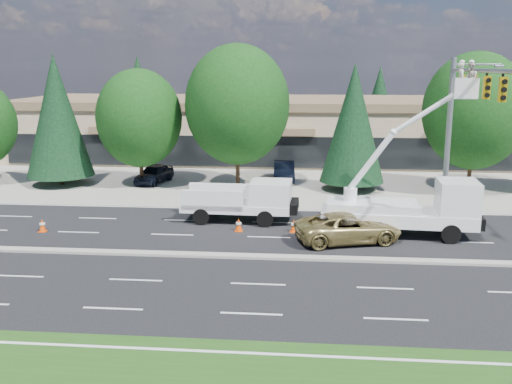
# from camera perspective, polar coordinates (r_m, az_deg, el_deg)

# --- Properties ---
(ground) EXTENTS (140.00, 140.00, 0.00)m
(ground) POSITION_cam_1_polar(r_m,az_deg,el_deg) (26.03, 0.81, -6.61)
(ground) COLOR black
(ground) RESTS_ON ground
(concrete_apron) EXTENTS (140.00, 22.00, 0.01)m
(concrete_apron) POSITION_cam_1_polar(r_m,az_deg,el_deg) (45.38, 2.70, 1.68)
(concrete_apron) COLOR gray
(concrete_apron) RESTS_ON ground
(road_median) EXTENTS (120.00, 0.55, 0.12)m
(road_median) POSITION_cam_1_polar(r_m,az_deg,el_deg) (26.02, 0.81, -6.49)
(road_median) COLOR gray
(road_median) RESTS_ON ground
(strip_mall) EXTENTS (50.40, 15.40, 5.50)m
(strip_mall) POSITION_cam_1_polar(r_m,az_deg,el_deg) (54.83, 3.17, 6.53)
(strip_mall) COLOR tan
(strip_mall) RESTS_ON ground
(tree_front_b) EXTENTS (4.76, 4.76, 9.39)m
(tree_front_b) POSITION_cam_1_polar(r_m,az_deg,el_deg) (43.50, -19.28, 7.22)
(tree_front_b) COLOR #332114
(tree_front_b) RESTS_ON ground
(tree_front_c) EXTENTS (6.04, 6.04, 8.38)m
(tree_front_c) POSITION_cam_1_polar(r_m,az_deg,el_deg) (41.42, -11.61, 7.25)
(tree_front_c) COLOR #332114
(tree_front_c) RESTS_ON ground
(tree_front_d) EXTENTS (7.26, 7.26, 10.07)m
(tree_front_d) POSITION_cam_1_polar(r_m,az_deg,el_deg) (39.91, -1.88, 8.72)
(tree_front_d) COLOR #332114
(tree_front_d) RESTS_ON ground
(tree_front_e) EXTENTS (4.44, 4.44, 8.75)m
(tree_front_e) POSITION_cam_1_polar(r_m,az_deg,el_deg) (39.84, 9.71, 6.82)
(tree_front_e) COLOR #332114
(tree_front_e) RESTS_ON ground
(tree_front_f) EXTENTS (6.85, 6.85, 9.51)m
(tree_front_f) POSITION_cam_1_polar(r_m,az_deg,el_deg) (41.19, 21.01, 7.57)
(tree_front_f) COLOR #332114
(tree_front_f) RESTS_ON ground
(tree_back_a) EXTENTS (4.93, 4.93, 9.72)m
(tree_back_a) POSITION_cam_1_polar(r_m,az_deg,el_deg) (69.50, -11.66, 9.53)
(tree_back_a) COLOR #332114
(tree_back_a) RESTS_ON ground
(tree_back_b) EXTENTS (4.76, 4.76, 9.37)m
(tree_back_b) POSITION_cam_1_polar(r_m,az_deg,el_deg) (66.88, 0.08, 9.52)
(tree_back_b) COLOR #332114
(tree_back_b) RESTS_ON ground
(tree_back_c) EXTENTS (4.30, 4.30, 8.47)m
(tree_back_c) POSITION_cam_1_polar(r_m,az_deg,el_deg) (67.15, 12.22, 8.84)
(tree_back_c) COLOR #332114
(tree_back_c) RESTS_ON ground
(tree_back_d) EXTENTS (4.52, 4.52, 8.90)m
(tree_back_d) POSITION_cam_1_polar(r_m,az_deg,el_deg) (69.63, 22.18, 8.52)
(tree_back_d) COLOR #332114
(tree_back_d) RESTS_ON ground
(signal_mast) EXTENTS (2.76, 10.16, 9.00)m
(signal_mast) POSITION_cam_1_polar(r_m,az_deg,el_deg) (32.72, 19.78, 7.45)
(signal_mast) COLOR gray
(signal_mast) RESTS_ON ground
(utility_pickup) EXTENTS (6.13, 2.60, 2.32)m
(utility_pickup) POSITION_cam_1_polar(r_m,az_deg,el_deg) (31.81, -1.14, -1.26)
(utility_pickup) COLOR white
(utility_pickup) RESTS_ON ground
(bucket_truck) EXTENTS (8.36, 2.91, 8.80)m
(bucket_truck) POSITION_cam_1_polar(r_m,az_deg,el_deg) (29.95, 15.62, -0.73)
(bucket_truck) COLOR white
(bucket_truck) RESTS_ON ground
(traffic_cone_a) EXTENTS (0.40, 0.40, 0.70)m
(traffic_cone_a) POSITION_cam_1_polar(r_m,az_deg,el_deg) (31.99, -20.59, -3.14)
(traffic_cone_a) COLOR #EB4507
(traffic_cone_a) RESTS_ON ground
(traffic_cone_b) EXTENTS (0.40, 0.40, 0.70)m
(traffic_cone_b) POSITION_cam_1_polar(r_m,az_deg,el_deg) (30.05, -1.74, -3.30)
(traffic_cone_b) COLOR #EB4507
(traffic_cone_b) RESTS_ON ground
(traffic_cone_c) EXTENTS (0.40, 0.40, 0.70)m
(traffic_cone_c) POSITION_cam_1_polar(r_m,az_deg,el_deg) (29.94, 3.79, -3.38)
(traffic_cone_c) COLOR #EB4507
(traffic_cone_c) RESTS_ON ground
(minivan) EXTENTS (5.68, 3.76, 1.45)m
(minivan) POSITION_cam_1_polar(r_m,az_deg,el_deg) (28.50, 9.21, -3.54)
(minivan) COLOR #9B884B
(minivan) RESTS_ON ground
(parked_car_west) EXTENTS (2.46, 4.34, 1.39)m
(parked_car_west) POSITION_cam_1_polar(r_m,az_deg,el_deg) (42.96, -10.14, 1.81)
(parked_car_west) COLOR black
(parked_car_west) RESTS_ON ground
(parked_car_east) EXTENTS (1.79, 4.49, 1.45)m
(parked_car_east) POSITION_cam_1_polar(r_m,az_deg,el_deg) (43.25, 2.81, 2.11)
(parked_car_east) COLOR black
(parked_car_east) RESTS_ON ground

